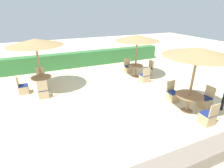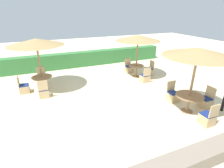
% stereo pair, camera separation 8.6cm
% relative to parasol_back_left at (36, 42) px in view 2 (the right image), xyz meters
% --- Properties ---
extents(ground_plane, '(40.00, 40.00, 0.00)m').
position_rel_parasol_back_left_xyz_m(ground_plane, '(2.86, -3.27, -2.51)').
color(ground_plane, beige).
extents(hedge_row, '(13.00, 0.70, 1.07)m').
position_rel_parasol_back_left_xyz_m(hedge_row, '(2.86, 3.34, -1.98)').
color(hedge_row, '#387A3D').
rests_on(hedge_row, ground_plane).
extents(stone_border, '(10.00, 0.56, 0.45)m').
position_rel_parasol_back_left_xyz_m(stone_border, '(2.86, -6.85, -2.29)').
color(stone_border, gray).
rests_on(stone_border, ground_plane).
extents(parasol_back_left, '(2.67, 2.67, 2.69)m').
position_rel_parasol_back_left_xyz_m(parasol_back_left, '(0.00, 0.00, 0.00)').
color(parasol_back_left, '#93704C').
rests_on(parasol_back_left, ground_plane).
extents(round_table_back_left, '(1.04, 1.04, 0.73)m').
position_rel_parasol_back_left_xyz_m(round_table_back_left, '(0.00, -0.00, -1.94)').
color(round_table_back_left, '#93704C').
rests_on(round_table_back_left, ground_plane).
extents(patio_chair_back_left_south, '(0.46, 0.46, 0.93)m').
position_rel_parasol_back_left_xyz_m(patio_chair_back_left_south, '(-0.02, -0.95, -2.25)').
color(patio_chair_back_left_south, tan).
rests_on(patio_chair_back_left_south, ground_plane).
extents(patio_chair_back_left_west, '(0.46, 0.46, 0.93)m').
position_rel_parasol_back_left_xyz_m(patio_chair_back_left_west, '(-0.93, -0.05, -2.25)').
color(patio_chair_back_left_west, tan).
rests_on(patio_chair_back_left_west, ground_plane).
extents(patio_chair_back_left_north, '(0.46, 0.46, 0.93)m').
position_rel_parasol_back_left_xyz_m(patio_chair_back_left_north, '(-0.01, 0.94, -2.25)').
color(patio_chair_back_left_north, tan).
rests_on(patio_chair_back_left_north, ground_plane).
extents(parasol_back_right, '(2.64, 2.64, 2.59)m').
position_rel_parasol_back_left_xyz_m(parasol_back_right, '(5.53, -0.23, -0.10)').
color(parasol_back_right, '#93704C').
rests_on(parasol_back_right, ground_plane).
extents(round_table_back_right, '(0.93, 0.93, 0.75)m').
position_rel_parasol_back_left_xyz_m(round_table_back_right, '(5.53, -0.23, -1.95)').
color(round_table_back_right, '#93704C').
rests_on(round_table_back_right, ground_plane).
extents(patio_chair_back_right_east, '(0.46, 0.46, 0.93)m').
position_rel_parasol_back_left_xyz_m(patio_chair_back_right_east, '(6.49, -0.27, -2.25)').
color(patio_chair_back_right_east, tan).
rests_on(patio_chair_back_right_east, ground_plane).
extents(patio_chair_back_right_north, '(0.46, 0.46, 0.93)m').
position_rel_parasol_back_left_xyz_m(patio_chair_back_right_north, '(5.50, 0.68, -2.25)').
color(patio_chair_back_right_north, tan).
rests_on(patio_chair_back_right_north, ground_plane).
extents(patio_chair_back_right_south, '(0.46, 0.46, 0.93)m').
position_rel_parasol_back_left_xyz_m(patio_chair_back_right_south, '(5.57, -1.21, -2.25)').
color(patio_chair_back_right_south, tan).
rests_on(patio_chair_back_right_south, ground_plane).
extents(parasol_front_right, '(2.61, 2.61, 2.70)m').
position_rel_parasol_back_left_xyz_m(parasol_front_right, '(5.45, -4.66, 0.01)').
color(parasol_front_right, '#93704C').
rests_on(parasol_front_right, ground_plane).
extents(round_table_front_right, '(1.09, 1.09, 0.76)m').
position_rel_parasol_back_left_xyz_m(round_table_front_right, '(5.45, -4.66, -1.91)').
color(round_table_front_right, '#93704C').
rests_on(round_table_front_right, ground_plane).
extents(patio_chair_front_right_north, '(0.46, 0.46, 0.93)m').
position_rel_parasol_back_left_xyz_m(patio_chair_front_right_north, '(5.51, -3.67, -2.25)').
color(patio_chair_front_right_north, tan).
rests_on(patio_chair_front_right_north, ground_plane).
extents(patio_chair_front_right_south, '(0.46, 0.46, 0.93)m').
position_rel_parasol_back_left_xyz_m(patio_chair_front_right_south, '(5.44, -5.64, -2.25)').
color(patio_chair_front_right_south, tan).
rests_on(patio_chair_front_right_south, ground_plane).
extents(patio_chair_front_right_east, '(0.46, 0.46, 0.93)m').
position_rel_parasol_back_left_xyz_m(patio_chair_front_right_east, '(6.44, -4.68, -2.25)').
color(patio_chair_front_right_east, tan).
rests_on(patio_chair_front_right_east, ground_plane).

